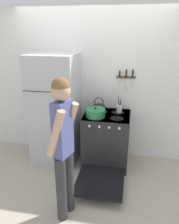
# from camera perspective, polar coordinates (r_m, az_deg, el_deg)

# --- Properties ---
(ground_plane) EXTENTS (14.00, 14.00, 0.00)m
(ground_plane) POSITION_cam_1_polar(r_m,az_deg,el_deg) (4.21, 0.63, -10.09)
(ground_plane) COLOR #B2A893
(wall_back) EXTENTS (10.00, 0.06, 2.55)m
(wall_back) POSITION_cam_1_polar(r_m,az_deg,el_deg) (3.75, 0.79, 7.13)
(wall_back) COLOR silver
(wall_back) RESTS_ON ground_plane
(refrigerator) EXTENTS (0.74, 0.69, 1.82)m
(refrigerator) POSITION_cam_1_polar(r_m,az_deg,el_deg) (3.66, -8.95, 0.53)
(refrigerator) COLOR #B7BABF
(refrigerator) RESTS_ON ground_plane
(stove_range) EXTENTS (0.73, 1.36, 0.89)m
(stove_range) POSITION_cam_1_polar(r_m,az_deg,el_deg) (3.64, 4.32, -7.42)
(stove_range) COLOR #232326
(stove_range) RESTS_ON ground_plane
(dutch_oven_pot) EXTENTS (0.35, 0.31, 0.15)m
(dutch_oven_pot) POSITION_cam_1_polar(r_m,az_deg,el_deg) (3.37, 1.57, -0.22)
(dutch_oven_pot) COLOR #237A42
(dutch_oven_pot) RESTS_ON stove_range
(tea_kettle) EXTENTS (0.25, 0.20, 0.23)m
(tea_kettle) POSITION_cam_1_polar(r_m,az_deg,el_deg) (3.60, 2.45, 1.24)
(tea_kettle) COLOR black
(tea_kettle) RESTS_ON stove_range
(utensil_jar) EXTENTS (0.09, 0.09, 0.27)m
(utensil_jar) POSITION_cam_1_polar(r_m,az_deg,el_deg) (3.58, 7.80, 0.94)
(utensil_jar) COLOR silver
(utensil_jar) RESTS_ON stove_range
(person) EXTENTS (0.34, 0.40, 1.72)m
(person) POSITION_cam_1_polar(r_m,az_deg,el_deg) (2.44, -6.87, -8.27)
(person) COLOR #2D2D30
(person) RESTS_ON ground_plane
(wall_knife_strip) EXTENTS (0.31, 0.03, 0.36)m
(wall_knife_strip) POSITION_cam_1_polar(r_m,az_deg,el_deg) (3.61, 9.58, 9.05)
(wall_knife_strip) COLOR brown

